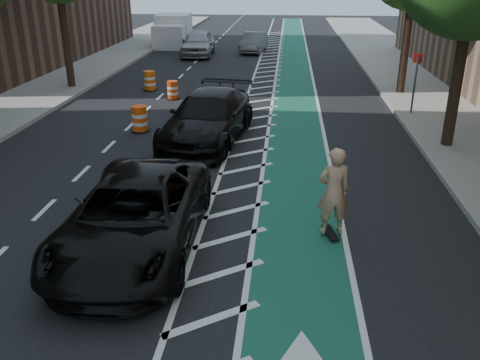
# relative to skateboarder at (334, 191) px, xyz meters

# --- Properties ---
(ground) EXTENTS (120.00, 120.00, 0.00)m
(ground) POSITION_rel_skateboarder_xyz_m (-3.69, -1.73, -1.08)
(ground) COLOR black
(ground) RESTS_ON ground
(bike_lane) EXTENTS (2.00, 90.00, 0.01)m
(bike_lane) POSITION_rel_skateboarder_xyz_m (-0.69, 8.27, -1.07)
(bike_lane) COLOR #185646
(bike_lane) RESTS_ON ground
(buffer_strip) EXTENTS (1.40, 90.00, 0.01)m
(buffer_strip) POSITION_rel_skateboarder_xyz_m (-2.19, 8.27, -1.07)
(buffer_strip) COLOR silver
(buffer_strip) RESTS_ON ground
(sidewalk_right) EXTENTS (5.00, 90.00, 0.15)m
(sidewalk_right) POSITION_rel_skateboarder_xyz_m (5.81, 8.27, -1.00)
(sidewalk_right) COLOR gray
(sidewalk_right) RESTS_ON ground
(curb_right) EXTENTS (0.12, 90.00, 0.16)m
(curb_right) POSITION_rel_skateboarder_xyz_m (3.36, 8.27, -1.00)
(curb_right) COLOR gray
(curb_right) RESTS_ON ground
(curb_left) EXTENTS (0.12, 90.00, 0.16)m
(curb_left) POSITION_rel_skateboarder_xyz_m (-10.74, 8.27, -1.00)
(curb_left) COLOR gray
(curb_left) RESTS_ON ground
(sign_post) EXTENTS (0.35, 0.08, 2.47)m
(sign_post) POSITION_rel_skateboarder_xyz_m (3.91, 10.27, 0.27)
(sign_post) COLOR #4C4C4C
(sign_post) RESTS_ON ground
(skateboard) EXTENTS (0.36, 0.73, 0.10)m
(skateboard) POSITION_rel_skateboarder_xyz_m (0.00, 0.00, -1.00)
(skateboard) COLOR black
(skateboard) RESTS_ON ground
(skateboarder) EXTENTS (0.80, 0.62, 1.96)m
(skateboarder) POSITION_rel_skateboarder_xyz_m (0.00, 0.00, 0.00)
(skateboarder) COLOR tan
(skateboarder) RESTS_ON skateboard
(suv_near) EXTENTS (2.61, 5.56, 1.54)m
(suv_near) POSITION_rel_skateboarder_xyz_m (-4.11, -0.89, -0.31)
(suv_near) COLOR black
(suv_near) RESTS_ON ground
(suv_far) EXTENTS (3.02, 5.90, 1.64)m
(suv_far) POSITION_rel_skateboarder_xyz_m (-3.69, 6.45, -0.26)
(suv_far) COLOR black
(suv_far) RESTS_ON ground
(car_silver) EXTENTS (2.22, 5.04, 1.69)m
(car_silver) POSITION_rel_skateboarder_xyz_m (-7.15, 24.72, -0.23)
(car_silver) COLOR #A3A2A7
(car_silver) RESTS_ON ground
(car_grey) EXTENTS (1.88, 4.22, 1.34)m
(car_grey) POSITION_rel_skateboarder_xyz_m (-3.49, 26.65, -0.40)
(car_grey) COLOR slate
(car_grey) RESTS_ON ground
(box_truck) EXTENTS (2.72, 5.52, 2.24)m
(box_truck) POSITION_rel_skateboarder_xyz_m (-9.92, 29.56, -0.04)
(box_truck) COLOR white
(box_truck) RESTS_ON ground
(barrel_a) EXTENTS (0.69, 0.69, 0.94)m
(barrel_a) POSITION_rel_skateboarder_xyz_m (-6.32, 7.27, -0.63)
(barrel_a) COLOR #FF530D
(barrel_a) RESTS_ON ground
(barrel_b) EXTENTS (0.60, 0.60, 0.82)m
(barrel_b) POSITION_rel_skateboarder_xyz_m (-6.20, 12.27, -0.69)
(barrel_b) COLOR #D8400B
(barrel_b) RESTS_ON ground
(barrel_c) EXTENTS (0.68, 0.68, 0.93)m
(barrel_c) POSITION_rel_skateboarder_xyz_m (-7.69, 13.94, -0.64)
(barrel_c) COLOR orange
(barrel_c) RESTS_ON ground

